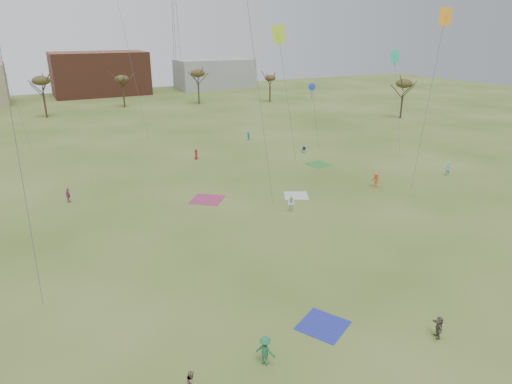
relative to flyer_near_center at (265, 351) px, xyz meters
name	(u,v)px	position (x,y,z in m)	size (l,w,h in m)	color
ground	(340,326)	(6.03, 0.79, -0.92)	(260.00, 260.00, 0.00)	#3B551A
flyer_near_center	(265,351)	(0.00, 0.00, 0.00)	(1.19, 0.68, 1.84)	#236941
spectator_fore_b	(192,382)	(-4.56, -0.21, -0.17)	(0.73, 0.57, 1.50)	#8A6A57
spectator_fore_c	(439,327)	(10.82, -2.95, -0.16)	(1.40, 0.44, 1.51)	brown
flyer_mid_b	(376,180)	(26.79, 20.86, 0.02)	(1.21, 0.70, 1.88)	#E5562A
flyer_mid_c	(448,169)	(38.41, 20.07, 0.00)	(0.67, 0.44, 1.83)	#6DB1B6
spectator_mid_d	(68,195)	(-7.30, 32.76, -0.08)	(0.98, 0.41, 1.68)	#AE4881
spectator_mid_e	(291,204)	(13.46, 18.93, -0.03)	(0.86, 0.67, 1.77)	white
flyer_far_b	(196,154)	(11.54, 42.79, -0.15)	(0.75, 0.49, 1.54)	#A31C2C
flyer_far_c	(248,136)	(23.79, 49.96, -0.17)	(0.96, 0.55, 1.49)	#22619F
blanket_blue	(323,326)	(5.07, 1.36, -0.92)	(2.86, 2.86, 0.03)	#2530A3
blanket_cream	(296,196)	(16.49, 22.76, -0.92)	(2.75, 2.75, 0.03)	beige
blanket_plum	(207,200)	(6.78, 26.38, -0.92)	(3.40, 3.40, 0.03)	#9D305C
blanket_olive	(319,164)	(26.19, 32.10, -0.92)	(2.93, 2.93, 0.03)	#2F8232
camp_chair_right	(304,151)	(27.89, 38.68, -0.66)	(0.73, 0.72, 0.87)	#15173C
tree_line	(93,87)	(3.19, 79.91, 6.17)	(117.44, 49.32, 8.91)	#3A2B1E
building_brick	(100,73)	(11.03, 120.79, 5.08)	(26.00, 16.00, 12.00)	brown
building_grey	(215,74)	(46.03, 118.79, 3.58)	(24.00, 12.00, 9.00)	gray
radio_tower	(175,25)	(36.03, 125.79, 18.29)	(1.51, 1.72, 41.00)	#9EA3A8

